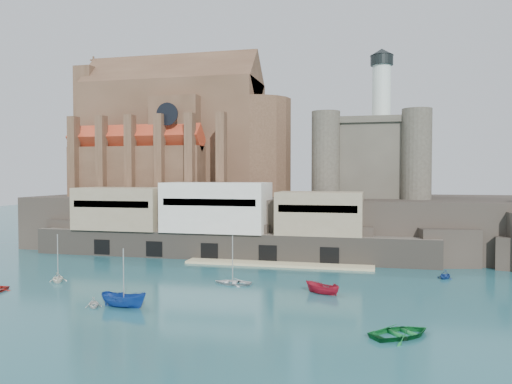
{
  "coord_description": "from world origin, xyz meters",
  "views": [
    {
      "loc": [
        16.92,
        -59.44,
        14.39
      ],
      "look_at": [
        -4.97,
        32.0,
        11.1
      ],
      "focal_mm": 35.0,
      "sensor_mm": 36.0,
      "label": 1
    }
  ],
  "objects_px": {
    "church": "(180,139)",
    "castle_keep": "(371,155)",
    "boat_1": "(94,307)",
    "boat_2": "(124,307)"
  },
  "relations": [
    {
      "from": "church",
      "to": "castle_keep",
      "type": "relative_size",
      "value": 1.6
    },
    {
      "from": "boat_1",
      "to": "boat_2",
      "type": "height_order",
      "value": "boat_2"
    },
    {
      "from": "boat_2",
      "to": "church",
      "type": "bearing_deg",
      "value": 18.45
    },
    {
      "from": "boat_1",
      "to": "boat_2",
      "type": "distance_m",
      "value": 3.33
    },
    {
      "from": "church",
      "to": "boat_1",
      "type": "bearing_deg",
      "value": -77.97
    },
    {
      "from": "church",
      "to": "boat_1",
      "type": "relative_size",
      "value": 17.94
    },
    {
      "from": "church",
      "to": "castle_keep",
      "type": "xyz_separation_m",
      "value": [
        40.21,
        -0.78,
        -3.81
      ]
    },
    {
      "from": "church",
      "to": "boat_1",
      "type": "distance_m",
      "value": 58.64
    },
    {
      "from": "boat_2",
      "to": "castle_keep",
      "type": "bearing_deg",
      "value": -23.46
    },
    {
      "from": "boat_1",
      "to": "castle_keep",
      "type": "bearing_deg",
      "value": 29.02
    }
  ]
}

